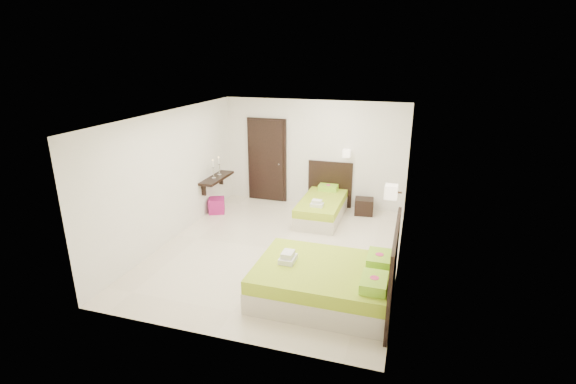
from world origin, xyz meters
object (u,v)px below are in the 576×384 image
(bed_single, at_px, (323,206))
(ottoman, at_px, (217,205))
(bed_double, at_px, (329,281))
(nightstand, at_px, (364,206))

(bed_single, relative_size, ottoman, 5.03)
(bed_double, height_order, nightstand, bed_double)
(bed_double, bearing_deg, nightstand, 89.21)
(nightstand, relative_size, ottoman, 1.19)
(bed_double, distance_m, ottoman, 4.38)
(nightstand, xyz_separation_m, ottoman, (-3.38, -0.95, -0.01))
(bed_single, bearing_deg, ottoman, -169.43)
(bed_single, distance_m, bed_double, 3.42)
(bed_double, xyz_separation_m, ottoman, (-3.33, 2.85, -0.13))
(bed_single, height_order, bed_double, bed_double)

